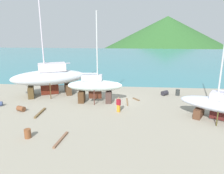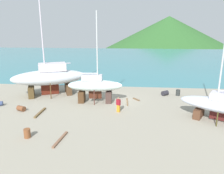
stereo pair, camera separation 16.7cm
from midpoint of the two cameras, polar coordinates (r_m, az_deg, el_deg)
ground_plane at (r=23.87m, az=0.81°, el=-6.76°), size 43.86×43.86×0.00m
sea_water at (r=65.32m, az=3.40°, el=7.37°), size 138.97×63.29×0.01m
headland_hill at (r=173.85m, az=13.95°, el=11.89°), size 134.16×134.16×33.66m
sailboat_mid_port at (r=26.80m, az=-4.69°, el=0.24°), size 6.75×2.21×10.76m
sailboat_small_center at (r=23.72m, az=26.34°, el=-4.21°), size 7.97×5.98×13.06m
sailboat_far_slipway at (r=30.69m, az=-16.13°, el=2.49°), size 10.27×6.84×17.07m
worker at (r=23.87m, az=1.51°, el=-4.55°), size 0.50×0.43×1.66m
barrel_by_slipway at (r=30.65m, az=13.35°, el=-1.52°), size 1.10×1.06×0.64m
barrel_tipped_center at (r=31.04m, az=16.53°, el=-1.37°), size 0.76×0.76×0.80m
barrel_rust_near at (r=20.01m, az=-21.28°, el=-11.19°), size 0.58×0.58×0.78m
barrel_rust_far at (r=26.29m, az=-22.70°, el=-5.21°), size 1.03×0.86×0.58m
timber_plank_near at (r=18.95m, az=-13.38°, el=-13.13°), size 0.51×2.64×0.15m
timber_long_fore at (r=29.99m, az=25.27°, el=-3.45°), size 1.06×1.10×0.16m
timber_short_cross at (r=28.22m, az=6.12°, el=-3.18°), size 0.92×1.08×0.13m
timber_plank_far at (r=24.94m, az=-18.33°, el=-6.37°), size 0.23×2.72×0.17m
timber_short_skew at (r=27.23m, az=3.79°, el=-3.82°), size 0.28×2.69×0.13m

